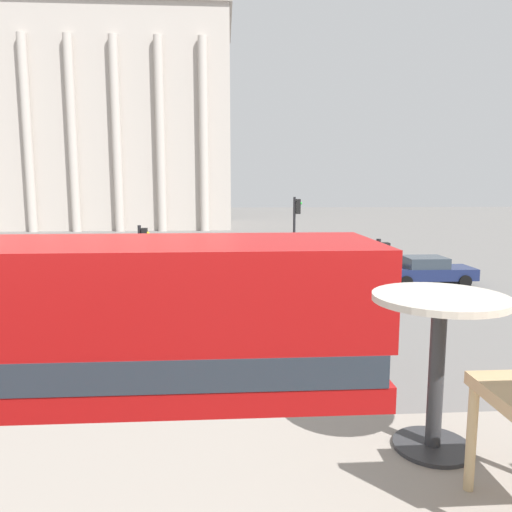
{
  "coord_description": "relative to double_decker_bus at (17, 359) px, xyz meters",
  "views": [
    {
      "loc": [
        0.09,
        -2.46,
        4.81
      ],
      "look_at": [
        1.25,
        15.5,
        2.2
      ],
      "focal_mm": 35.0,
      "sensor_mm": 36.0,
      "label": 1
    }
  ],
  "objects": [
    {
      "name": "car_navy",
      "position": [
        12.84,
        15.63,
        -1.51
      ],
      "size": [
        4.2,
        1.93,
        1.35
      ],
      "rotation": [
        0.0,
        0.0,
        5.9
      ],
      "color": "black",
      "rests_on": "ground_plane"
    },
    {
      "name": "traffic_light_near",
      "position": [
        7.23,
        5.37,
        0.01
      ],
      "size": [
        0.42,
        0.24,
        3.38
      ],
      "color": "black",
      "rests_on": "ground_plane"
    },
    {
      "name": "plaza_building_left",
      "position": [
        -9.63,
        51.62,
        9.27
      ],
      "size": [
        27.54,
        15.47,
        22.98
      ],
      "color": "#BCB2A8",
      "rests_on": "ground_plane"
    },
    {
      "name": "car_black",
      "position": [
        -2.4,
        22.14,
        -1.51
      ],
      "size": [
        4.2,
        1.93,
        1.35
      ],
      "rotation": [
        0.0,
        0.0,
        2.41
      ],
      "color": "black",
      "rests_on": "ground_plane"
    },
    {
      "name": "pedestrian_red",
      "position": [
        4.24,
        15.71,
        -1.18
      ],
      "size": [
        0.32,
        0.32,
        1.78
      ],
      "rotation": [
        0.0,
        0.0,
        2.36
      ],
      "color": "#282B33",
      "rests_on": "ground_plane"
    },
    {
      "name": "traffic_light_mid",
      "position": [
        0.16,
        10.65,
        -0.01
      ],
      "size": [
        0.42,
        0.24,
        3.34
      ],
      "color": "black",
      "rests_on": "ground_plane"
    },
    {
      "name": "traffic_light_far",
      "position": [
        6.52,
        16.12,
        0.51
      ],
      "size": [
        0.42,
        0.24,
        4.19
      ],
      "color": "black",
      "rests_on": "ground_plane"
    },
    {
      "name": "double_decker_bus",
      "position": [
        0.0,
        0.0,
        0.0
      ],
      "size": [
        10.76,
        2.66,
        3.97
      ],
      "rotation": [
        0.0,
        0.0,
        -0.04
      ],
      "color": "black",
      "rests_on": "ground_plane"
    },
    {
      "name": "cafe_dining_table",
      "position": [
        4.07,
        -5.25,
        1.91
      ],
      "size": [
        0.6,
        0.6,
        0.73
      ],
      "color": "#2D2D30",
      "rests_on": "cafe_floor_slab"
    }
  ]
}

